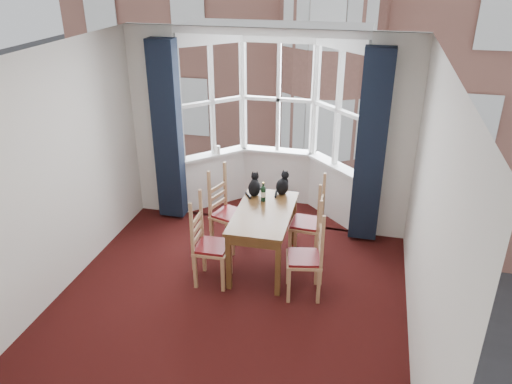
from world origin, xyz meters
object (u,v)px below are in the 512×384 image
(chair_left_near, at_px, (205,247))
(wine_bottle, at_px, (263,193))
(candle_tall, at_px, (218,150))
(chair_left_far, at_px, (224,213))
(cat_left, at_px, (255,187))
(chair_right_far, at_px, (313,225))
(chair_right_near, at_px, (312,259))
(cat_right, at_px, (283,185))
(dining_table, at_px, (264,219))

(chair_left_near, distance_m, wine_bottle, 1.04)
(candle_tall, bearing_deg, chair_left_far, -69.80)
(chair_left_near, bearing_deg, cat_left, 67.36)
(chair_right_far, relative_size, cat_left, 2.88)
(chair_left_near, xyz_separation_m, chair_right_near, (1.28, 0.03, 0.00))
(wine_bottle, bearing_deg, chair_right_far, 4.53)
(chair_left_far, relative_size, wine_bottle, 3.54)
(chair_left_near, height_order, cat_right, cat_right)
(chair_left_near, bearing_deg, chair_right_near, 1.22)
(chair_left_near, xyz_separation_m, chair_right_far, (1.19, 0.83, 0.00))
(cat_left, height_order, candle_tall, cat_left)
(cat_left, bearing_deg, candle_tall, 127.82)
(cat_right, bearing_deg, candle_tall, 141.38)
(chair_left_far, height_order, chair_right_far, same)
(chair_right_near, xyz_separation_m, wine_bottle, (-0.75, 0.75, 0.41))
(chair_left_far, height_order, chair_right_near, same)
(chair_right_far, bearing_deg, candle_tall, 144.51)
(chair_left_near, height_order, wine_bottle, wine_bottle)
(chair_left_far, distance_m, cat_right, 0.89)
(dining_table, distance_m, cat_right, 0.62)
(cat_left, bearing_deg, wine_bottle, -43.96)
(chair_right_near, distance_m, cat_left, 1.34)
(dining_table, xyz_separation_m, cat_right, (0.13, 0.56, 0.23))
(chair_left_near, bearing_deg, dining_table, 39.32)
(chair_left_far, xyz_separation_m, chair_right_far, (1.22, -0.04, 0.00))
(chair_left_far, xyz_separation_m, cat_left, (0.42, 0.06, 0.42))
(chair_left_far, bearing_deg, chair_right_near, -32.66)
(dining_table, height_order, chair_left_far, chair_left_far)
(dining_table, height_order, chair_left_near, chair_left_near)
(chair_right_far, xyz_separation_m, wine_bottle, (-0.65, -0.05, 0.41))
(chair_left_far, height_order, cat_right, cat_right)
(chair_left_near, relative_size, chair_left_far, 1.00)
(chair_right_near, xyz_separation_m, cat_left, (-0.90, 0.90, 0.42))
(cat_left, bearing_deg, chair_right_near, -45.10)
(chair_left_near, relative_size, candle_tall, 6.91)
(chair_left_near, relative_size, cat_right, 2.87)
(cat_right, xyz_separation_m, wine_bottle, (-0.20, -0.27, -0.01))
(chair_right_near, bearing_deg, wine_bottle, 134.68)
(chair_right_near, distance_m, wine_bottle, 1.14)
(wine_bottle, bearing_deg, candle_tall, 128.91)
(chair_left_near, xyz_separation_m, cat_right, (0.74, 1.06, 0.42))
(chair_left_near, bearing_deg, chair_left_far, 92.06)
(chair_right_near, height_order, candle_tall, candle_tall)
(dining_table, distance_m, chair_left_far, 0.76)
(chair_left_near, bearing_deg, wine_bottle, 55.53)
(chair_right_near, bearing_deg, chair_left_near, -178.78)
(chair_left_far, distance_m, wine_bottle, 0.71)
(cat_right, bearing_deg, chair_right_near, -61.98)
(chair_right_far, height_order, wine_bottle, wine_bottle)
(dining_table, bearing_deg, cat_left, 117.31)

